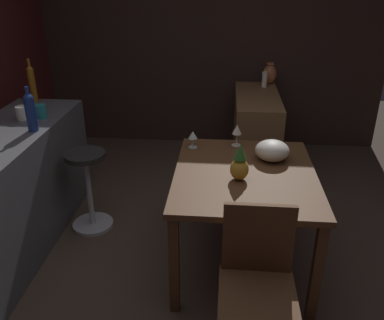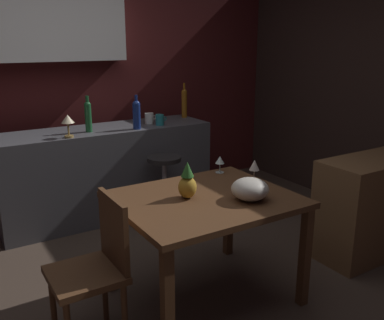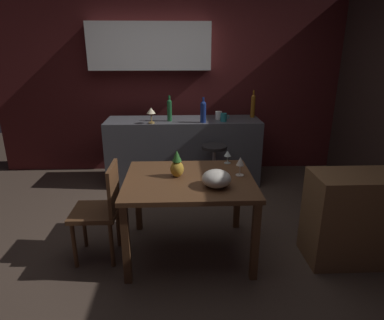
% 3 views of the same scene
% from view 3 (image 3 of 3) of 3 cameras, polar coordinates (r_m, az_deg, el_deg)
% --- Properties ---
extents(ground_plane, '(9.00, 9.00, 0.00)m').
position_cam_3_polar(ground_plane, '(3.47, -3.58, -13.08)').
color(ground_plane, '#47382D').
extents(wall_kitchen_back, '(5.20, 0.33, 2.60)m').
position_cam_3_polar(wall_kitchen_back, '(5.04, -4.20, 14.00)').
color(wall_kitchen_back, '#4C1919').
rests_on(wall_kitchen_back, ground_plane).
extents(dining_table, '(1.13, 0.95, 0.74)m').
position_cam_3_polar(dining_table, '(2.95, -0.49, -4.79)').
color(dining_table, '#56351E').
rests_on(dining_table, ground_plane).
extents(kitchen_counter, '(2.10, 0.60, 0.90)m').
position_cam_3_polar(kitchen_counter, '(4.67, -1.49, 1.59)').
color(kitchen_counter, '#4C4C51').
rests_on(kitchen_counter, ground_plane).
extents(sideboard_cabinet, '(1.10, 0.44, 0.82)m').
position_cam_3_polar(sideboard_cabinet, '(3.36, 28.47, -8.72)').
color(sideboard_cabinet, brown).
rests_on(sideboard_cabinet, ground_plane).
extents(chair_near_window, '(0.40, 0.40, 0.89)m').
position_cam_3_polar(chair_near_window, '(3.05, -15.27, -7.95)').
color(chair_near_window, '#56351E').
rests_on(chair_near_window, ground_plane).
extents(bar_stool, '(0.34, 0.34, 0.68)m').
position_cam_3_polar(bar_stool, '(4.23, 3.79, -1.59)').
color(bar_stool, '#262323').
rests_on(bar_stool, ground_plane).
extents(wine_glass_left, '(0.07, 0.07, 0.17)m').
position_cam_3_polar(wine_glass_left, '(2.97, 8.33, -0.34)').
color(wine_glass_left, silver).
rests_on(wine_glass_left, dining_table).
extents(wine_glass_right, '(0.07, 0.07, 0.13)m').
position_cam_3_polar(wine_glass_right, '(3.28, 6.15, 1.04)').
color(wine_glass_right, silver).
rests_on(wine_glass_right, dining_table).
extents(pineapple_centerpiece, '(0.12, 0.12, 0.25)m').
position_cam_3_polar(pineapple_centerpiece, '(2.92, -2.61, -0.98)').
color(pineapple_centerpiece, gold).
rests_on(pineapple_centerpiece, dining_table).
extents(fruit_bowl, '(0.24, 0.24, 0.14)m').
position_cam_3_polar(fruit_bowl, '(2.73, 4.24, -3.20)').
color(fruit_bowl, beige).
rests_on(fruit_bowl, dining_table).
extents(wine_bottle_green, '(0.06, 0.06, 0.34)m').
position_cam_3_polar(wine_bottle_green, '(4.44, -3.91, 8.75)').
color(wine_bottle_green, '#1E592D').
rests_on(wine_bottle_green, kitchen_counter).
extents(wine_bottle_cobalt, '(0.08, 0.08, 0.33)m').
position_cam_3_polar(wine_bottle_cobalt, '(4.34, 1.94, 8.46)').
color(wine_bottle_cobalt, navy).
rests_on(wine_bottle_cobalt, kitchen_counter).
extents(wine_bottle_amber, '(0.06, 0.06, 0.38)m').
position_cam_3_polar(wine_bottle_amber, '(4.75, 10.48, 9.30)').
color(wine_bottle_amber, '#8C5114').
rests_on(wine_bottle_amber, kitchen_counter).
extents(cup_teal, '(0.12, 0.08, 0.11)m').
position_cam_3_polar(cup_teal, '(4.44, 5.50, 7.34)').
color(cup_teal, teal).
rests_on(cup_teal, kitchen_counter).
extents(cup_white, '(0.12, 0.09, 0.11)m').
position_cam_3_polar(cup_white, '(4.56, 4.63, 7.68)').
color(cup_white, white).
rests_on(cup_white, kitchen_counter).
extents(counter_lamp, '(0.11, 0.11, 0.20)m').
position_cam_3_polar(counter_lamp, '(4.31, -7.07, 8.19)').
color(counter_lamp, '#A58447').
rests_on(counter_lamp, kitchen_counter).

